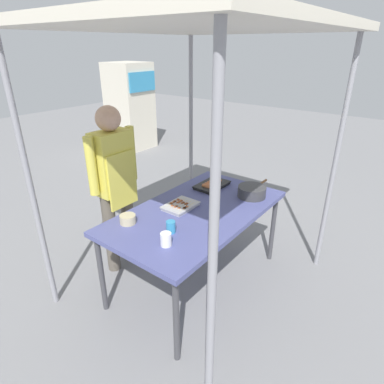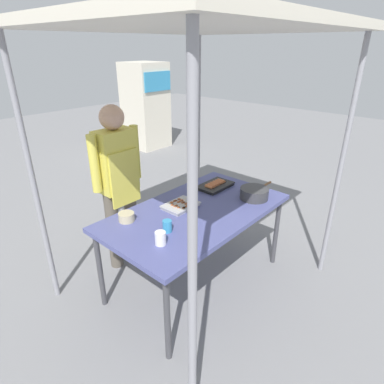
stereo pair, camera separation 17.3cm
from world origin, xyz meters
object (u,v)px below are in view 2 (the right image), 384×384
Objects in this scene: stall_table at (196,215)px; tray_grilled_sausages at (215,185)px; neighbor_stall_left at (145,106)px; drink_cup_near_edge at (167,226)px; drink_cup_by_wok at (160,238)px; condiment_bowl at (126,217)px; cooking_wok at (254,193)px; tray_meat_skewers at (181,205)px; vendor_woman at (118,176)px.

tray_grilled_sausages is at bearing 19.92° from stall_table.
drink_cup_near_edge is at bearing -128.96° from neighbor_stall_left.
condiment_bowl is at bearing 83.87° from drink_cup_by_wok.
drink_cup_by_wok is (-1.07, 0.09, -0.00)m from cooking_wok.
condiment_bowl reaches higher than stall_table.
cooking_wok reaches higher than condiment_bowl.
condiment_bowl is 1.37× the size of drink_cup_near_edge.
neighbor_stall_left is (2.70, 3.57, 0.09)m from tray_meat_skewers.
tray_meat_skewers is at bearing 29.38° from drink_cup_near_edge.
neighbor_stall_left reaches higher than drink_cup_by_wok.
tray_grilled_sausages is 0.91m from drink_cup_near_edge.
drink_cup_near_edge is (-0.92, 0.18, -0.01)m from cooking_wok.
cooking_wok is 1.15m from condiment_bowl.
neighbor_stall_left is at bearing 54.48° from stall_table.
vendor_woman is (-0.23, 0.75, 0.23)m from stall_table.
cooking_wok is at bearing -10.79° from drink_cup_near_edge.
cooking_wok is at bearing -84.40° from tray_grilled_sausages.
stall_table is 0.59m from condiment_bowl.
drink_cup_near_edge reaches higher than condiment_bowl.
condiment_bowl is 4.65m from neighbor_stall_left.
neighbor_stall_left is at bearing 50.33° from drink_cup_by_wok.
cooking_wok is 1.25m from vendor_woman.
neighbor_stall_left reaches higher than stall_table.
stall_table is at bearing 9.07° from drink_cup_near_edge.
tray_meat_skewers is 3.02× the size of drink_cup_by_wok.
drink_cup_near_edge is (-0.35, -0.20, 0.03)m from tray_meat_skewers.
drink_cup_near_edge is at bearing -73.87° from condiment_bowl.
tray_meat_skewers is at bearing 147.04° from cooking_wok.
drink_cup_near_edge is (-0.88, -0.24, 0.03)m from tray_grilled_sausages.
cooking_wok is (0.57, -0.37, 0.04)m from tray_meat_skewers.
stall_table is 0.58m from cooking_wok.
tray_meat_skewers is at bearing -19.27° from condiment_bowl.
stall_table is at bearing 15.23° from drink_cup_by_wok.
drink_cup_by_wok is (-0.55, -0.15, 0.10)m from stall_table.
stall_table is 12.79× the size of condiment_bowl.
cooking_wok reaches higher than drink_cup_by_wok.
stall_table is 0.42m from drink_cup_near_edge.
tray_meat_skewers is 0.17× the size of neighbor_stall_left.
stall_table is 3.86× the size of cooking_wok.
vendor_woman is at bearing 59.14° from condiment_bowl.
neighbor_stall_left is (2.65, 3.71, 0.16)m from stall_table.
tray_meat_skewers is 0.66m from vendor_woman.
tray_grilled_sausages is (0.48, 0.17, 0.07)m from stall_table.
tray_grilled_sausages is 0.42m from cooking_wok.
tray_meat_skewers is at bearing 29.55° from drink_cup_by_wok.
cooking_wok reaches higher than drink_cup_near_edge.
drink_cup_near_edge is 0.17m from drink_cup_by_wok.
tray_meat_skewers is 3.21× the size of drink_cup_near_edge.
vendor_woman is at bearing 127.19° from cooking_wok.
tray_grilled_sausages is 0.99m from condiment_bowl.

